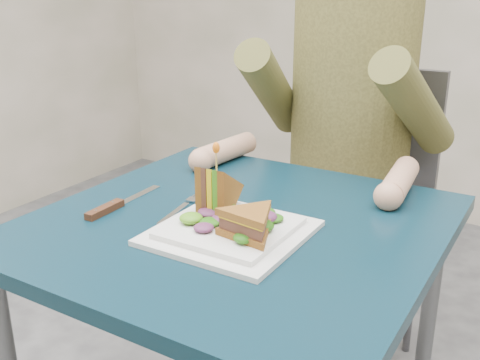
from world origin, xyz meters
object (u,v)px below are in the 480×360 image
Objects in this scene: knife at (112,207)px; plate at (231,231)px; table at (237,256)px; fork at (180,208)px; sandwich_flat at (250,224)px; sandwich_upright at (217,194)px; diner at (351,82)px; chair at (356,199)px.

plate is at bearing 4.33° from knife.
table is 0.27m from knife.
table is 4.18× the size of fork.
sandwich_flat is 0.13m from sandwich_upright.
diner reaches higher than sandwich_flat.
plate is 1.45× the size of fork.
sandwich_upright is at bearing -3.47° from fork.
sandwich_upright is 0.23m from knife.
plate reaches higher than knife.
plate is (0.03, -0.76, 0.20)m from chair.
knife is at bearing -110.12° from diner.
sandwich_flat reaches higher than plate.
diner reaches higher than plate.
chair is 6.58× the size of sandwich_upright.
diner is 5.36× the size of sandwich_flat.
table is 0.11m from plate.
sandwich_upright is at bearing 142.59° from plate.
sandwich_flat is 0.78× the size of fork.
table is at bearing 131.68° from sandwich_flat.
sandwich_flat is at bearing -0.76° from knife.
chair reaches higher than fork.
plate is 0.27m from knife.
plate is at bearing -18.44° from fork.
plate is (0.03, -0.07, 0.09)m from table.
table is 3.39× the size of knife.
knife is (-0.21, -0.07, -0.05)m from sandwich_upright.
chair is 0.79m from plate.
diner is 4.15× the size of fork.
fork is (-0.13, -0.02, 0.08)m from table.
plate is (0.03, -0.65, -0.18)m from diner.
table is at bearing 33.46° from sandwich_upright.
chair is 0.83m from sandwich_flat.
sandwich_flat is 0.33m from knife.
sandwich_flat is (0.08, -0.68, -0.14)m from diner.
table is 0.17m from sandwich_flat.
table is at bearing 111.68° from plate.
diner is at bearing 69.88° from knife.
sandwich_upright is at bearing 17.09° from knife.
diner reaches higher than knife.
knife is (-0.33, 0.00, -0.04)m from sandwich_flat.
diner is at bearing 86.93° from sandwich_upright.
diner reaches higher than fork.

